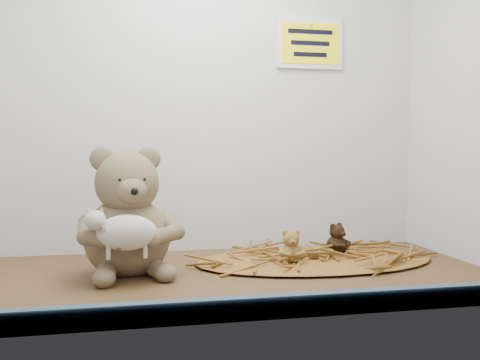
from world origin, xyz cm
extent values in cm
cube|color=#3F2C16|center=(0.00, 0.00, 0.00)|extent=(120.00, 60.00, 0.40)
cube|color=silver|center=(0.00, 30.00, 45.00)|extent=(120.00, 0.40, 90.00)
cube|color=silver|center=(60.00, 0.00, 45.00)|extent=(0.40, 60.00, 90.00)
cube|color=#374B69|center=(0.00, -28.80, 1.80)|extent=(119.28, 2.20, 3.60)
ellipsoid|color=brown|center=(24.87, 9.68, 0.56)|extent=(57.42, 33.34, 1.11)
cube|color=#FFED0D|center=(30.00, 29.40, 55.00)|extent=(16.00, 1.20, 11.00)
camera|label=1|loc=(-17.68, -109.36, 26.82)|focal=40.00mm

